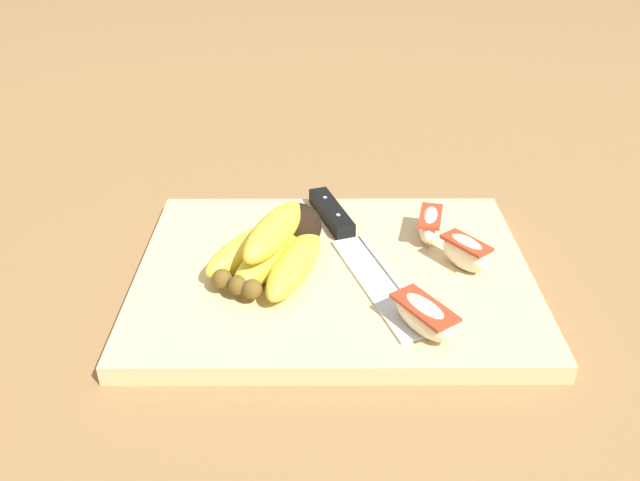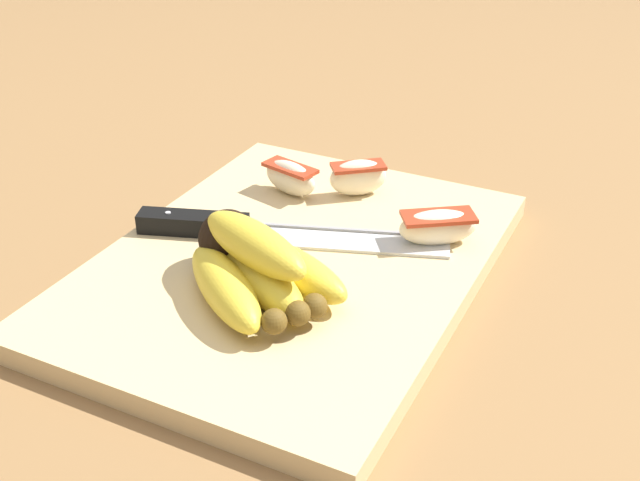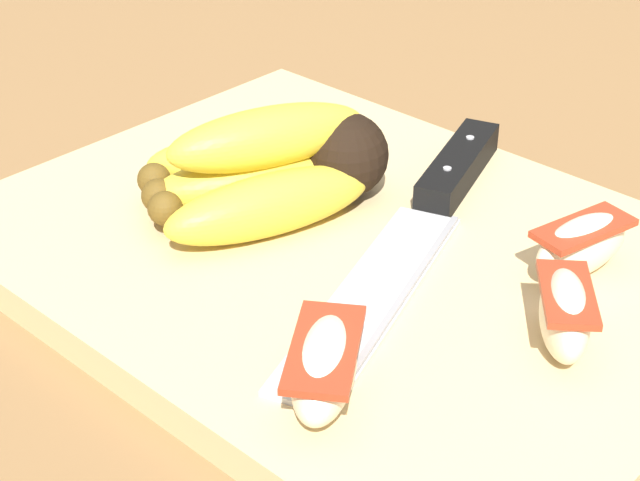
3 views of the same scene
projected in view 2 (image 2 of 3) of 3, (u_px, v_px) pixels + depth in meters
name	position (u px, v px, depth m)	size (l,w,h in m)	color
ground_plane	(292.00, 263.00, 0.72)	(6.00, 6.00, 0.00)	olive
cutting_board	(291.00, 267.00, 0.70)	(0.41, 0.31, 0.02)	#DBBC84
banana_bunch	(254.00, 266.00, 0.63)	(0.14, 0.15, 0.06)	black
chefs_knife	(246.00, 229.00, 0.72)	(0.12, 0.27, 0.02)	silver
apple_wedge_near	(438.00, 226.00, 0.70)	(0.06, 0.07, 0.03)	#F4E5C1
apple_wedge_middle	(290.00, 177.00, 0.79)	(0.04, 0.06, 0.03)	#F4E5C1
apple_wedge_far	(358.00, 177.00, 0.78)	(0.05, 0.06, 0.04)	#F4E5C1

